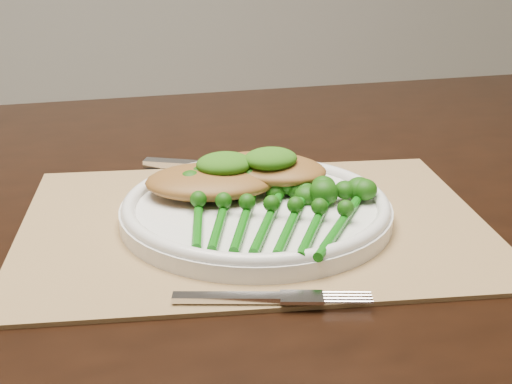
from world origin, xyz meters
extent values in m
cube|color=black|center=(-0.05, -0.04, 0.73)|extent=(1.60, 0.91, 0.04)
cube|color=#9A7A4E|center=(0.05, -0.13, 0.75)|extent=(0.48, 0.38, 0.00)
cylinder|color=white|center=(0.05, -0.13, 0.76)|extent=(0.26, 0.26, 0.02)
torus|color=white|center=(0.05, -0.13, 0.77)|extent=(0.26, 0.26, 0.01)
cube|color=silver|center=(0.00, 0.04, 0.76)|extent=(0.09, 0.05, 0.01)
cube|color=silver|center=(0.10, -0.01, 0.76)|extent=(0.13, 0.08, 0.00)
cube|color=silver|center=(-0.01, -0.27, 0.76)|extent=(0.08, 0.03, 0.00)
ellipsoid|color=brown|center=(0.01, -0.09, 0.78)|extent=(0.14, 0.11, 0.03)
ellipsoid|color=brown|center=(0.07, -0.08, 0.79)|extent=(0.15, 0.14, 0.02)
ellipsoid|color=#1B4C0A|center=(0.03, -0.08, 0.80)|extent=(0.06, 0.05, 0.02)
ellipsoid|color=#1B4C0A|center=(0.07, -0.09, 0.80)|extent=(0.05, 0.05, 0.02)
camera|label=1|loc=(-0.11, -0.73, 1.03)|focal=50.00mm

